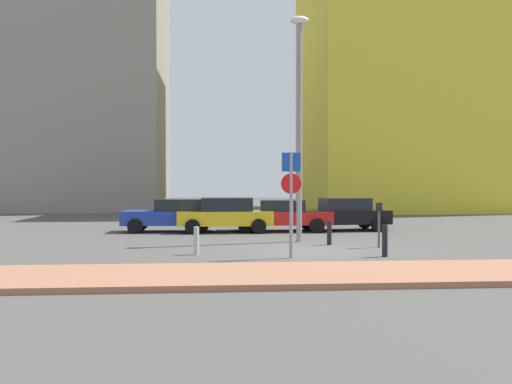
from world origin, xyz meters
name	(u,v)px	position (x,y,z in m)	size (l,w,h in m)	color
ground_plane	(304,250)	(0.00, 0.00, 0.00)	(120.00, 120.00, 0.00)	#4C4947
sidewalk_brick	(341,274)	(0.00, -5.12, 0.07)	(40.00, 3.13, 0.14)	#9E664C
parked_car_blue	(173,215)	(-4.74, 6.97, 0.76)	(4.19, 2.01, 1.46)	#1E389E
parked_car_yellow	(226,214)	(-2.40, 6.56, 0.79)	(4.14, 1.95, 1.52)	gold
parked_car_red	(281,215)	(0.09, 6.84, 0.73)	(4.70, 2.30, 1.41)	red
parked_car_black	(342,214)	(2.92, 6.96, 0.77)	(4.29, 2.28, 1.49)	black
parking_sign_post	(291,191)	(-0.70, -1.84, 1.96)	(0.60, 0.10, 3.10)	gray
parking_meter	(379,219)	(2.63, 0.49, 0.98)	(0.18, 0.14, 1.52)	#4C4C51
street_lamp	(299,112)	(0.22, 2.48, 4.81)	(0.70, 0.36, 8.33)	gray
traffic_bollard_near	(329,233)	(1.12, 1.39, 0.43)	(0.16, 0.16, 0.86)	black
traffic_bollard_mid	(385,241)	(2.11, -1.81, 0.47)	(0.17, 0.17, 0.95)	black
traffic_bollard_far	(196,241)	(-3.48, -0.88, 0.43)	(0.16, 0.16, 0.86)	#B7B7BC
building_colorful_midrise	(402,43)	(12.08, 25.24, 13.21)	(14.90, 14.04, 26.41)	gold
building_under_construction	(79,53)	(-13.56, 27.84, 12.50)	(13.45, 12.58, 24.99)	gray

